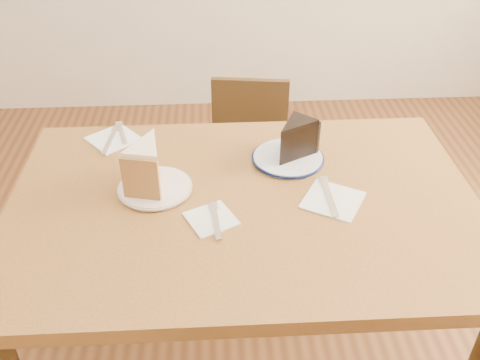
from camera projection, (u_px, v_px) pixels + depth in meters
name	position (u px, v px, depth m)	size (l,w,h in m)	color
table	(244.00, 229.00, 1.42)	(1.20, 0.80, 0.75)	brown
chair_far	(248.00, 165.00, 2.12)	(0.40, 0.40, 0.72)	black
plate_cream	(155.00, 188.00, 1.39)	(0.19, 0.19, 0.01)	white
plate_navy	(288.00, 158.00, 1.51)	(0.19, 0.19, 0.01)	white
carrot_cake	(149.00, 164.00, 1.37)	(0.09, 0.13, 0.11)	#F1E4C7
chocolate_cake	(293.00, 142.00, 1.48)	(0.08, 0.12, 0.09)	black
napkin_cream	(211.00, 219.00, 1.30)	(0.11, 0.11, 0.00)	white
napkin_navy	(333.00, 200.00, 1.36)	(0.14, 0.14, 0.00)	white
napkin_spare	(114.00, 139.00, 1.60)	(0.13, 0.13, 0.00)	white
fork_cream	(216.00, 221.00, 1.28)	(0.01, 0.14, 0.00)	silver
knife_navy	(329.00, 196.00, 1.36)	(0.02, 0.17, 0.00)	silver
fork_spare	(122.00, 133.00, 1.62)	(0.01, 0.14, 0.00)	silver
knife_spare	(110.00, 140.00, 1.59)	(0.01, 0.16, 0.00)	white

